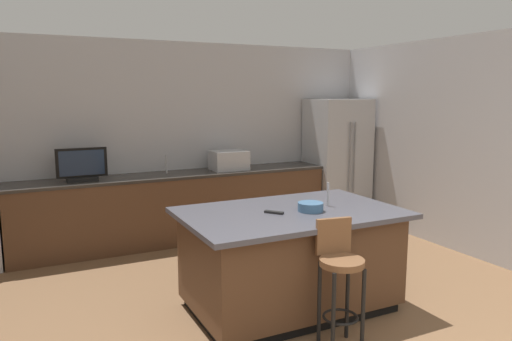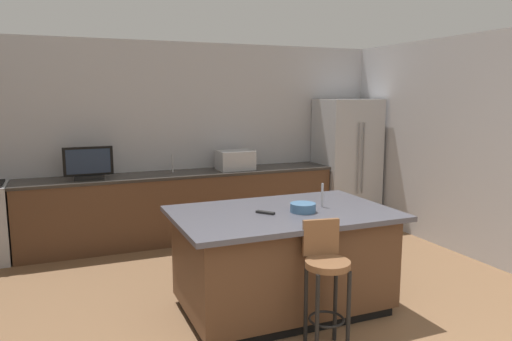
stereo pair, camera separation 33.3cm
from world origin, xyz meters
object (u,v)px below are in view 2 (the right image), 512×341
(microwave, at_px, (235,160))
(cell_phone, at_px, (305,205))
(kitchen_island, at_px, (282,260))
(tv_monitor, at_px, (88,164))
(tv_remote, at_px, (265,213))
(refrigerator, at_px, (346,161))
(fruit_bowl, at_px, (303,208))
(bar_stool_center, at_px, (326,274))

(microwave, height_order, cell_phone, microwave)
(kitchen_island, distance_m, tv_monitor, 2.87)
(tv_monitor, distance_m, tv_remote, 2.74)
(refrigerator, height_order, fruit_bowl, refrigerator)
(microwave, distance_m, bar_stool_center, 3.23)
(bar_stool_center, distance_m, tv_remote, 0.80)
(refrigerator, bearing_deg, cell_phone, -130.39)
(bar_stool_center, height_order, cell_phone, bar_stool_center)
(microwave, distance_m, tv_remote, 2.55)
(microwave, bearing_deg, refrigerator, -1.60)
(microwave, relative_size, tv_monitor, 0.83)
(kitchen_island, relative_size, tv_monitor, 3.32)
(microwave, xyz_separation_m, cell_phone, (-0.17, -2.33, -0.12))
(kitchen_island, distance_m, cell_phone, 0.54)
(refrigerator, distance_m, tv_remote, 3.40)
(tv_monitor, xyz_separation_m, bar_stool_center, (1.48, -3.12, -0.50))
(tv_monitor, bearing_deg, fruit_bowl, -56.90)
(tv_remote, bearing_deg, kitchen_island, -29.00)
(microwave, xyz_separation_m, tv_monitor, (-1.92, -0.05, 0.05))
(bar_stool_center, bearing_deg, tv_remote, 113.73)
(microwave, relative_size, cell_phone, 3.20)
(bar_stool_center, xyz_separation_m, tv_remote, (-0.19, 0.71, 0.33))
(refrigerator, bearing_deg, tv_monitor, -179.96)
(kitchen_island, bearing_deg, fruit_bowl, -33.93)
(fruit_bowl, bearing_deg, tv_monitor, 123.10)
(kitchen_island, relative_size, fruit_bowl, 8.56)
(tv_monitor, height_order, tv_remote, tv_monitor)
(refrigerator, relative_size, tv_monitor, 3.22)
(tv_monitor, bearing_deg, cell_phone, -52.67)
(microwave, xyz_separation_m, fruit_bowl, (-0.30, -2.53, -0.09))
(tv_monitor, xyz_separation_m, tv_remote, (1.29, -2.41, -0.17))
(refrigerator, height_order, cell_phone, refrigerator)
(tv_monitor, bearing_deg, kitchen_island, -58.31)
(refrigerator, distance_m, tv_monitor, 3.69)
(microwave, bearing_deg, kitchen_island, -100.34)
(tv_monitor, bearing_deg, refrigerator, 0.04)
(cell_phone, bearing_deg, tv_monitor, 120.94)
(tv_monitor, bearing_deg, bar_stool_center, -64.68)
(kitchen_island, xyz_separation_m, cell_phone, (0.27, 0.10, 0.45))
(tv_remote, bearing_deg, cell_phone, -22.05)
(cell_phone, bearing_deg, microwave, 79.33)
(microwave, relative_size, tv_remote, 2.82)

